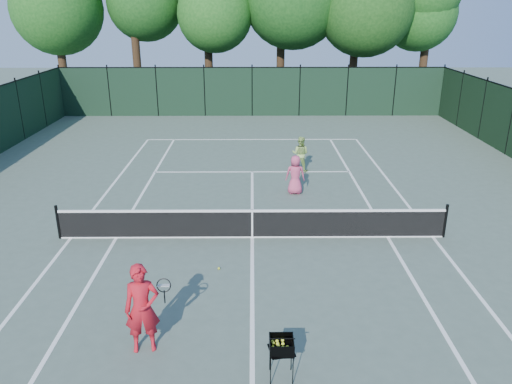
{
  "coord_description": "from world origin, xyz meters",
  "views": [
    {
      "loc": [
        0.01,
        -13.67,
        6.56
      ],
      "look_at": [
        0.12,
        1.0,
        1.1
      ],
      "focal_mm": 35.0,
      "sensor_mm": 36.0,
      "label": 1
    }
  ],
  "objects_px": {
    "coach": "(142,308)",
    "loose_ball_midcourt": "(219,268)",
    "player_green": "(300,154)",
    "ball_hopper": "(282,346)",
    "player_pink": "(295,175)"
  },
  "relations": [
    {
      "from": "coach",
      "to": "player_pink",
      "type": "bearing_deg",
      "value": 56.08
    },
    {
      "from": "coach",
      "to": "loose_ball_midcourt",
      "type": "height_order",
      "value": "coach"
    },
    {
      "from": "player_pink",
      "to": "loose_ball_midcourt",
      "type": "relative_size",
      "value": 21.58
    },
    {
      "from": "coach",
      "to": "player_green",
      "type": "bearing_deg",
      "value": 59.11
    },
    {
      "from": "ball_hopper",
      "to": "loose_ball_midcourt",
      "type": "relative_size",
      "value": 12.62
    },
    {
      "from": "coach",
      "to": "ball_hopper",
      "type": "xyz_separation_m",
      "value": [
        2.72,
        -0.87,
        -0.23
      ]
    },
    {
      "from": "player_pink",
      "to": "loose_ball_midcourt",
      "type": "height_order",
      "value": "player_pink"
    },
    {
      "from": "coach",
      "to": "loose_ball_midcourt",
      "type": "distance_m",
      "value": 3.62
    },
    {
      "from": "coach",
      "to": "loose_ball_midcourt",
      "type": "bearing_deg",
      "value": 57.17
    },
    {
      "from": "player_pink",
      "to": "ball_hopper",
      "type": "xyz_separation_m",
      "value": [
        -1.06,
        -9.88,
        -0.01
      ]
    },
    {
      "from": "ball_hopper",
      "to": "loose_ball_midcourt",
      "type": "height_order",
      "value": "ball_hopper"
    },
    {
      "from": "player_green",
      "to": "ball_hopper",
      "type": "height_order",
      "value": "player_green"
    },
    {
      "from": "player_pink",
      "to": "player_green",
      "type": "bearing_deg",
      "value": -97.23
    },
    {
      "from": "player_green",
      "to": "loose_ball_midcourt",
      "type": "height_order",
      "value": "player_green"
    },
    {
      "from": "coach",
      "to": "player_green",
      "type": "distance_m",
      "value": 12.49
    }
  ]
}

